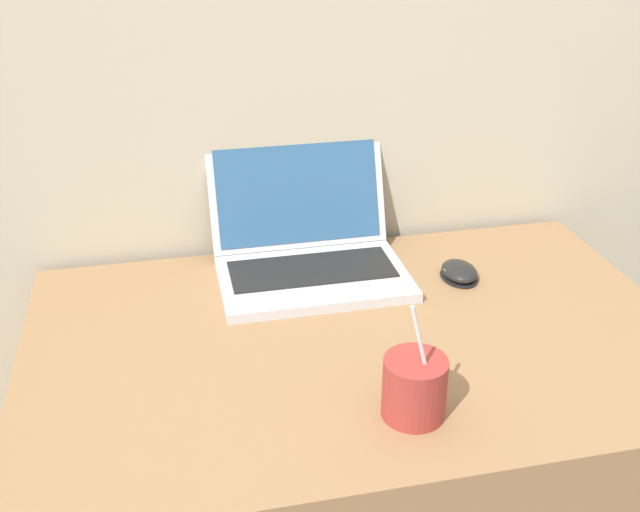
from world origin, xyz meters
The scene contains 5 objects.
wall_back centered at (0.00, 0.77, 1.25)m, with size 7.00×0.04×2.50m.
desk centered at (0.00, 0.37, 0.39)m, with size 1.15×0.73×0.77m.
laptop centered at (-0.04, 0.62, 0.83)m, with size 0.36×0.33×0.25m.
drink_cup centered at (0.02, 0.14, 0.82)m, with size 0.09×0.09×0.20m.
computer_mouse centered at (0.25, 0.52, 0.78)m, with size 0.07×0.10×0.03m.
Camera 1 is at (-0.30, -0.69, 1.48)m, focal length 42.00 mm.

